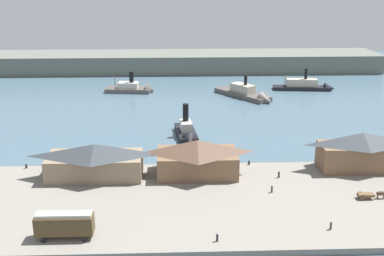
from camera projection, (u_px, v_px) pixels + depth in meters
ground_plane at (183, 162)px, 113.05m from camera, size 320.00×320.00×0.00m
quay_promenade at (186, 203)px, 91.98m from camera, size 110.00×36.00×1.20m
seawall_edge at (184, 166)px, 109.48m from camera, size 110.00×0.80×1.00m
ferry_shed_west_terminal at (95, 160)px, 101.08m from camera, size 20.32×9.26×7.33m
ferry_shed_east_terminal at (197, 157)px, 102.44m from camera, size 17.37×10.35×7.76m
ferry_shed_customs_shed at (361, 151)px, 104.88m from camera, size 18.60×7.62×8.52m
street_tram at (64, 224)px, 77.96m from camera, size 9.43×2.94×4.54m
horse_cart at (371, 194)px, 92.00m from camera, size 5.92×1.54×1.87m
pedestrian_near_cart at (272, 189)px, 94.70m from camera, size 0.39×0.39×1.59m
pedestrian_walking_east at (217, 238)px, 77.49m from camera, size 0.38×0.38×1.52m
pedestrian_by_tram at (331, 226)px, 81.07m from camera, size 0.39×0.39×1.56m
pedestrian_near_east_shed at (279, 174)px, 101.52m from camera, size 0.38×0.38×1.54m
mooring_post_center_east at (26, 166)px, 106.45m from camera, size 0.44×0.44×0.90m
mooring_post_center_west at (249, 163)px, 108.45m from camera, size 0.44×0.44×0.90m
ferry_near_quay at (187, 133)px, 128.93m from camera, size 6.35×15.90×10.35m
ferry_approaching_west at (135, 89)px, 178.41m from camera, size 18.75×8.29×10.57m
ferry_mid_harbor at (249, 95)px, 169.30m from camera, size 20.06×23.59×10.03m
ferry_approaching_east at (308, 86)px, 181.54m from camera, size 23.47×6.90×9.75m
far_headland at (178, 62)px, 216.22m from camera, size 180.00×24.00×8.00m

